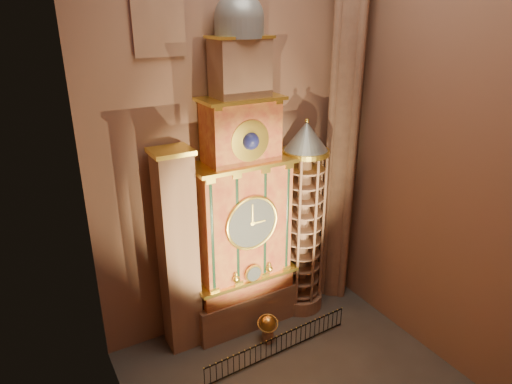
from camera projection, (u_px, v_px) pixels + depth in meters
floor at (295, 381)px, 20.80m from camera, size 14.00×14.00×0.00m
wall_back at (231, 117)px, 21.51m from camera, size 22.00×0.00×22.00m
wall_left at (111, 182)px, 13.46m from camera, size 0.00×22.00×22.00m
wall_right at (436, 126)px, 19.90m from camera, size 0.00×22.00×22.00m
astronomical_clock at (242, 209)px, 22.29m from camera, size 5.60×2.41×16.70m
portrait_tower at (178, 253)px, 21.31m from camera, size 1.80×1.60×10.20m
stair_turret at (303, 221)px, 24.22m from camera, size 2.50×2.50×10.80m
gothic_pier at (345, 108)px, 23.51m from camera, size 2.04×2.04×22.00m
celestial_globe at (268, 326)px, 22.93m from camera, size 1.36×1.32×1.53m
iron_railing at (279, 345)px, 22.19m from camera, size 8.07×0.43×1.05m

